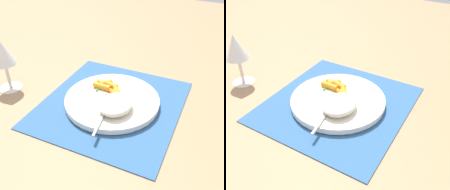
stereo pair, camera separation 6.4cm
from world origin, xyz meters
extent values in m
plane|color=#997551|center=(0.00, 0.00, 0.00)|extent=(2.40, 2.40, 0.00)
cube|color=#2D5684|center=(0.00, 0.00, 0.00)|extent=(0.40, 0.38, 0.01)
cylinder|color=silver|center=(0.00, 0.00, 0.01)|extent=(0.27, 0.27, 0.02)
ellipsoid|color=beige|center=(-0.04, -0.03, 0.04)|extent=(0.10, 0.09, 0.03)
cylinder|color=orange|center=(0.03, 0.05, 0.03)|extent=(0.02, 0.05, 0.02)
cylinder|color=orange|center=(0.02, 0.01, 0.03)|extent=(0.04, 0.05, 0.01)
cylinder|color=orange|center=(0.05, 0.02, 0.03)|extent=(0.02, 0.04, 0.02)
cylinder|color=orange|center=(0.03, 0.00, 0.03)|extent=(0.05, 0.04, 0.02)
cylinder|color=orange|center=(0.05, 0.05, 0.03)|extent=(0.02, 0.04, 0.02)
cylinder|color=orange|center=(0.05, 0.04, 0.03)|extent=(0.04, 0.04, 0.02)
cylinder|color=orange|center=(0.02, 0.00, 0.03)|extent=(0.04, 0.03, 0.02)
sphere|color=#55A72E|center=(0.03, 0.01, 0.03)|extent=(0.01, 0.01, 0.01)
sphere|color=green|center=(0.03, 0.04, 0.03)|extent=(0.01, 0.01, 0.01)
sphere|color=#57AB2F|center=(0.04, 0.00, 0.03)|extent=(0.01, 0.01, 0.01)
sphere|color=#5AAD46|center=(0.01, 0.01, 0.03)|extent=(0.01, 0.01, 0.01)
sphere|color=#499231|center=(0.00, 0.01, 0.03)|extent=(0.01, 0.01, 0.01)
sphere|color=green|center=(0.00, 0.02, 0.03)|extent=(0.01, 0.01, 0.01)
sphere|color=#55B641|center=(0.01, 0.05, 0.03)|extent=(0.01, 0.01, 0.01)
sphere|color=#52993B|center=(0.06, 0.02, 0.03)|extent=(0.01, 0.01, 0.01)
cube|color=#BBBBBB|center=(0.01, 0.00, 0.02)|extent=(0.05, 0.02, 0.01)
cube|color=#BBBBBB|center=(-0.09, -0.01, 0.02)|extent=(0.15, 0.03, 0.01)
cylinder|color=silver|center=(-0.05, 0.32, 0.00)|extent=(0.07, 0.07, 0.00)
cylinder|color=silver|center=(-0.05, 0.32, 0.04)|extent=(0.01, 0.01, 0.08)
cone|color=silver|center=(-0.05, 0.32, 0.12)|extent=(0.07, 0.07, 0.08)
camera|label=1|loc=(-0.54, -0.25, 0.45)|focal=41.64mm
camera|label=2|loc=(-0.51, -0.30, 0.45)|focal=41.64mm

